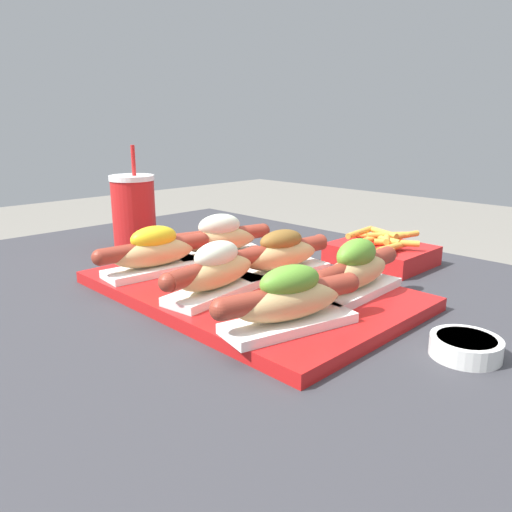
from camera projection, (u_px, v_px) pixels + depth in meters
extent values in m
cube|color=#333338|center=(254.00, 500.00, 0.86)|extent=(1.32, 0.91, 0.75)
cube|color=red|center=(247.00, 289.00, 0.76)|extent=(0.48, 0.31, 0.02)
cube|color=white|center=(156.00, 269.00, 0.81)|extent=(0.08, 0.17, 0.01)
ellipsoid|color=tan|center=(155.00, 252.00, 0.80)|extent=(0.06, 0.15, 0.04)
cylinder|color=maroon|center=(154.00, 248.00, 0.80)|extent=(0.04, 0.18, 0.03)
sphere|color=maroon|center=(100.00, 257.00, 0.75)|extent=(0.03, 0.03, 0.03)
sphere|color=maroon|center=(202.00, 240.00, 0.86)|extent=(0.03, 0.03, 0.03)
ellipsoid|color=yellow|center=(154.00, 238.00, 0.80)|extent=(0.05, 0.08, 0.04)
cube|color=white|center=(217.00, 290.00, 0.71)|extent=(0.08, 0.17, 0.01)
ellipsoid|color=tan|center=(216.00, 271.00, 0.70)|extent=(0.07, 0.15, 0.04)
cylinder|color=maroon|center=(216.00, 267.00, 0.70)|extent=(0.05, 0.18, 0.03)
sphere|color=maroon|center=(168.00, 282.00, 0.63)|extent=(0.03, 0.03, 0.03)
sphere|color=maroon|center=(256.00, 254.00, 0.77)|extent=(0.03, 0.03, 0.03)
ellipsoid|color=silver|center=(216.00, 255.00, 0.69)|extent=(0.05, 0.08, 0.04)
cube|color=white|center=(289.00, 323.00, 0.59)|extent=(0.10, 0.17, 0.01)
ellipsoid|color=tan|center=(290.00, 301.00, 0.59)|extent=(0.08, 0.15, 0.04)
cylinder|color=maroon|center=(290.00, 295.00, 0.58)|extent=(0.07, 0.18, 0.03)
sphere|color=maroon|center=(221.00, 310.00, 0.54)|extent=(0.03, 0.03, 0.03)
sphere|color=maroon|center=(349.00, 283.00, 0.63)|extent=(0.03, 0.03, 0.03)
ellipsoid|color=#5B992D|center=(290.00, 281.00, 0.58)|extent=(0.06, 0.09, 0.04)
cube|color=white|center=(220.00, 255.00, 0.90)|extent=(0.10, 0.17, 0.01)
ellipsoid|color=tan|center=(220.00, 240.00, 0.89)|extent=(0.08, 0.15, 0.04)
cylinder|color=maroon|center=(220.00, 236.00, 0.89)|extent=(0.07, 0.18, 0.03)
sphere|color=maroon|center=(172.00, 242.00, 0.84)|extent=(0.03, 0.03, 0.03)
sphere|color=maroon|center=(263.00, 230.00, 0.93)|extent=(0.03, 0.03, 0.03)
ellipsoid|color=silver|center=(219.00, 226.00, 0.88)|extent=(0.06, 0.09, 0.04)
cube|color=white|center=(279.00, 271.00, 0.80)|extent=(0.08, 0.17, 0.01)
ellipsoid|color=tan|center=(279.00, 254.00, 0.79)|extent=(0.06, 0.15, 0.04)
cylinder|color=maroon|center=(279.00, 250.00, 0.79)|extent=(0.05, 0.18, 0.03)
sphere|color=maroon|center=(233.00, 259.00, 0.74)|extent=(0.03, 0.03, 0.03)
sphere|color=maroon|center=(320.00, 242.00, 0.84)|extent=(0.03, 0.03, 0.03)
ellipsoid|color=brown|center=(279.00, 240.00, 0.79)|extent=(0.05, 0.08, 0.03)
cube|color=white|center=(355.00, 291.00, 0.71)|extent=(0.07, 0.17, 0.01)
ellipsoid|color=tan|center=(356.00, 272.00, 0.70)|extent=(0.05, 0.15, 0.04)
cylinder|color=maroon|center=(356.00, 267.00, 0.70)|extent=(0.03, 0.18, 0.03)
sphere|color=maroon|center=(318.00, 282.00, 0.63)|extent=(0.03, 0.03, 0.03)
sphere|color=maroon|center=(388.00, 255.00, 0.76)|extent=(0.03, 0.03, 0.03)
ellipsoid|color=#5B992D|center=(357.00, 254.00, 0.69)|extent=(0.04, 0.08, 0.04)
cylinder|color=silver|center=(465.00, 347.00, 0.56)|extent=(0.08, 0.08, 0.02)
cylinder|color=yellow|center=(466.00, 341.00, 0.56)|extent=(0.06, 0.06, 0.01)
cylinder|color=red|center=(134.00, 215.00, 1.02)|extent=(0.09, 0.09, 0.14)
cylinder|color=white|center=(132.00, 178.00, 1.00)|extent=(0.09, 0.09, 0.01)
cylinder|color=red|center=(133.00, 160.00, 0.99)|extent=(0.01, 0.01, 0.06)
cube|color=red|center=(381.00, 254.00, 0.93)|extent=(0.17, 0.14, 0.03)
cylinder|color=gold|center=(361.00, 233.00, 0.93)|extent=(0.02, 0.09, 0.01)
cylinder|color=gold|center=(378.00, 238.00, 0.92)|extent=(0.02, 0.07, 0.01)
cylinder|color=gold|center=(388.00, 235.00, 0.92)|extent=(0.06, 0.07, 0.01)
cylinder|color=gold|center=(384.00, 233.00, 0.93)|extent=(0.07, 0.03, 0.01)
cylinder|color=gold|center=(397.00, 243.00, 0.88)|extent=(0.07, 0.05, 0.01)
cylinder|color=gold|center=(406.00, 235.00, 0.93)|extent=(0.02, 0.06, 0.01)
cylinder|color=gold|center=(385.00, 239.00, 0.90)|extent=(0.07, 0.02, 0.01)
cylinder|color=gold|center=(392.00, 248.00, 0.88)|extent=(0.05, 0.08, 0.01)
cylinder|color=gold|center=(375.00, 237.00, 0.96)|extent=(0.09, 0.02, 0.01)
cylinder|color=gold|center=(380.00, 236.00, 0.95)|extent=(0.06, 0.07, 0.01)
cylinder|color=gold|center=(387.00, 238.00, 0.90)|extent=(0.04, 0.06, 0.01)
cylinder|color=gold|center=(383.00, 238.00, 0.93)|extent=(0.07, 0.02, 0.01)
cylinder|color=gold|center=(392.00, 247.00, 0.86)|extent=(0.02, 0.08, 0.01)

